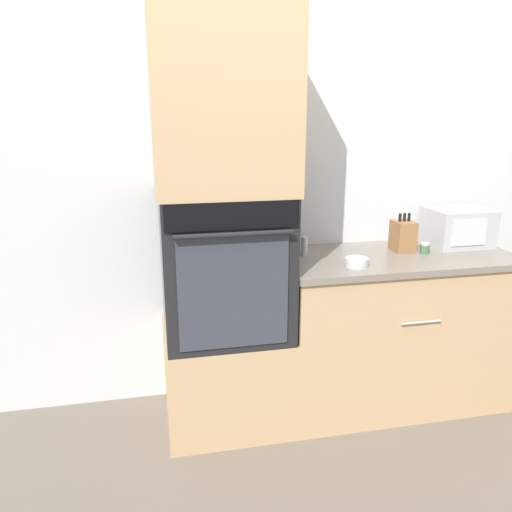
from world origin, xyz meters
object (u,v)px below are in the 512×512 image
object	(u,v)px
wall_oven	(224,263)
bowl	(357,262)
condiment_jar_near	(425,248)
microwave	(457,227)
knife_block	(403,236)
condiment_jar_mid	(304,246)

from	to	relation	value
wall_oven	bowl	distance (m)	0.68
bowl	condiment_jar_near	size ratio (longest dim) A/B	1.96
wall_oven	microwave	distance (m)	1.42
knife_block	bowl	bearing A→B (deg)	-148.39
condiment_jar_near	condiment_jar_mid	xyz separation A→B (m)	(-0.68, 0.09, 0.02)
condiment_jar_near	condiment_jar_mid	bearing A→B (deg)	172.08
microwave	bowl	distance (m)	0.81
bowl	condiment_jar_mid	world-z (taller)	condiment_jar_mid
condiment_jar_near	condiment_jar_mid	distance (m)	0.68
wall_oven	knife_block	distance (m)	1.04
bowl	microwave	bearing A→B (deg)	20.67
bowl	condiment_jar_mid	size ratio (longest dim) A/B	1.12
microwave	bowl	world-z (taller)	microwave
knife_block	bowl	distance (m)	0.44
knife_block	condiment_jar_near	distance (m)	0.14
wall_oven	condiment_jar_near	size ratio (longest dim) A/B	12.34
wall_oven	condiment_jar_mid	bearing A→B (deg)	10.80
knife_block	wall_oven	bearing A→B (deg)	-176.31
knife_block	condiment_jar_mid	world-z (taller)	knife_block
microwave	condiment_jar_near	distance (m)	0.31
microwave	condiment_jar_mid	world-z (taller)	microwave
wall_oven	bowl	world-z (taller)	wall_oven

